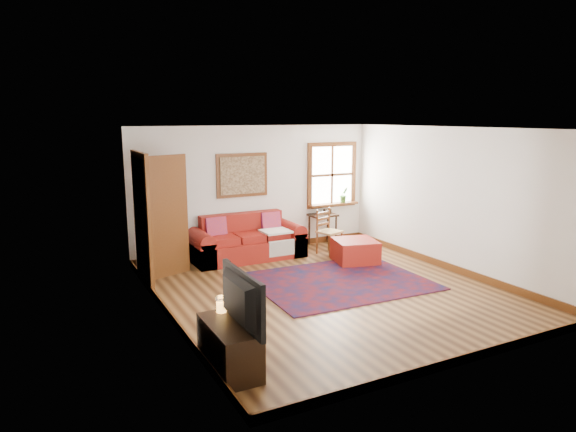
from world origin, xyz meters
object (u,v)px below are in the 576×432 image
side_table (323,220)px  ladder_back_chair (327,230)px  red_ottoman (355,251)px  media_cabinet (229,347)px  red_leather_sofa (247,244)px

side_table → ladder_back_chair: bearing=-113.0°
red_ottoman → ladder_back_chair: ladder_back_chair is taller
side_table → ladder_back_chair: size_ratio=0.75×
side_table → media_cabinet: 5.60m
red_ottoman → media_cabinet: 4.54m
side_table → red_ottoman: bearing=-95.5°
red_leather_sofa → side_table: bearing=6.0°
red_leather_sofa → side_table: 1.83m
red_ottoman → side_table: 1.43m
red_ottoman → media_cabinet: bearing=-127.5°
side_table → media_cabinet: bearing=-131.3°
side_table → media_cabinet: side_table is taller
ladder_back_chair → media_cabinet: 4.98m
red_leather_sofa → red_ottoman: red_leather_sofa is taller
red_ottoman → ladder_back_chair: (-0.12, 0.78, 0.26)m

